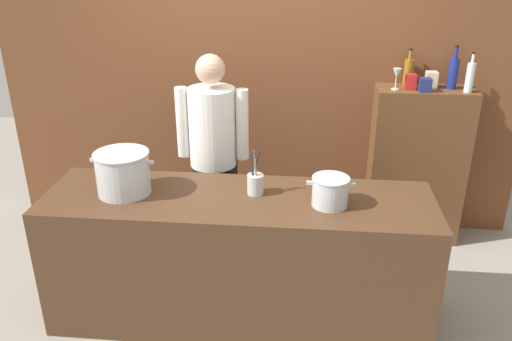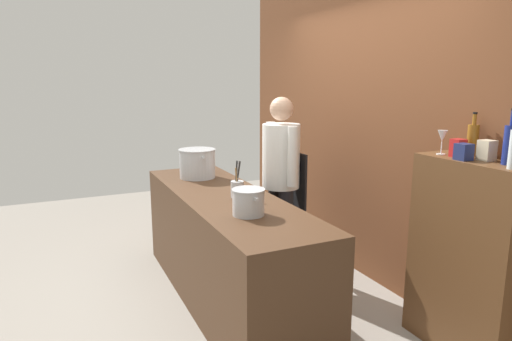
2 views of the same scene
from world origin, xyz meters
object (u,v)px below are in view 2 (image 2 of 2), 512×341
(wine_bottle_amber, at_px, (473,139))
(utensil_crock, at_px, (237,188))
(stockpot_small, at_px, (248,202))
(wine_glass_tall, at_px, (442,137))
(stockpot_large, at_px, (198,163))
(spice_tin_navy, at_px, (464,152))
(chef, at_px, (281,174))
(spice_tin_cream, at_px, (487,150))
(wine_bottle_cobalt, at_px, (510,144))
(spice_tin_red, at_px, (458,148))

(wine_bottle_amber, bearing_deg, utensil_crock, -131.71)
(stockpot_small, relative_size, wine_glass_tall, 1.77)
(stockpot_large, bearing_deg, spice_tin_navy, 28.49)
(chef, relative_size, stockpot_small, 5.72)
(stockpot_large, bearing_deg, wine_bottle_amber, 33.81)
(stockpot_large, height_order, wine_glass_tall, wine_glass_tall)
(stockpot_small, xyz_separation_m, spice_tin_cream, (0.80, 1.27, 0.39))
(chef, distance_m, wine_bottle_amber, 1.66)
(utensil_crock, xyz_separation_m, spice_tin_cream, (1.26, 1.16, 0.40))
(utensil_crock, height_order, wine_bottle_cobalt, wine_bottle_cobalt)
(wine_bottle_amber, bearing_deg, spice_tin_red, -89.23)
(spice_tin_cream, bearing_deg, utensil_crock, -137.50)
(wine_bottle_amber, relative_size, wine_bottle_cobalt, 0.86)
(wine_bottle_amber, bearing_deg, spice_tin_navy, -62.66)
(stockpot_small, bearing_deg, spice_tin_navy, 57.52)
(chef, distance_m, spice_tin_cream, 1.78)
(wine_bottle_amber, distance_m, spice_tin_cream, 0.19)
(wine_bottle_amber, distance_m, spice_tin_navy, 0.22)
(wine_bottle_amber, relative_size, wine_glass_tall, 1.75)
(utensil_crock, bearing_deg, chef, 122.27)
(chef, bearing_deg, spice_tin_navy, -162.75)
(stockpot_large, relative_size, spice_tin_cream, 3.18)
(stockpot_large, xyz_separation_m, wine_glass_tall, (1.81, 1.14, 0.39))
(spice_tin_red, relative_size, spice_tin_navy, 1.13)
(stockpot_small, distance_m, utensil_crock, 0.48)
(wine_bottle_cobalt, bearing_deg, stockpot_large, -151.74)
(wine_bottle_amber, xyz_separation_m, spice_tin_navy, (0.10, -0.19, -0.06))
(stockpot_large, height_order, wine_bottle_amber, wine_bottle_amber)
(stockpot_large, bearing_deg, spice_tin_cream, 30.19)
(spice_tin_cream, xyz_separation_m, spice_tin_navy, (-0.07, -0.12, -0.01))
(spice_tin_cream, bearing_deg, spice_tin_navy, -120.02)
(chef, bearing_deg, spice_tin_cream, -159.59)
(spice_tin_cream, relative_size, spice_tin_navy, 1.22)
(utensil_crock, bearing_deg, spice_tin_navy, 41.00)
(wine_bottle_cobalt, height_order, spice_tin_navy, wine_bottle_cobalt)
(chef, bearing_deg, wine_bottle_amber, -155.18)
(utensil_crock, bearing_deg, wine_bottle_amber, 48.29)
(chef, bearing_deg, utensil_crock, 123.46)
(stockpot_small, xyz_separation_m, wine_glass_tall, (0.52, 1.19, 0.44))
(chef, relative_size, wine_bottle_amber, 5.79)
(chef, bearing_deg, stockpot_small, 141.26)
(wine_glass_tall, bearing_deg, spice_tin_red, 10.16)
(wine_glass_tall, bearing_deg, spice_tin_cream, 15.77)
(wine_bottle_amber, bearing_deg, wine_glass_tall, -126.94)
(stockpot_small, relative_size, spice_tin_cream, 2.28)
(chef, distance_m, wine_glass_tall, 1.51)
(wine_glass_tall, height_order, spice_tin_cream, wine_glass_tall)
(stockpot_large, distance_m, spice_tin_navy, 2.32)
(wine_bottle_cobalt, distance_m, spice_tin_navy, 0.26)
(chef, xyz_separation_m, wine_bottle_cobalt, (1.79, 0.56, 0.47))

